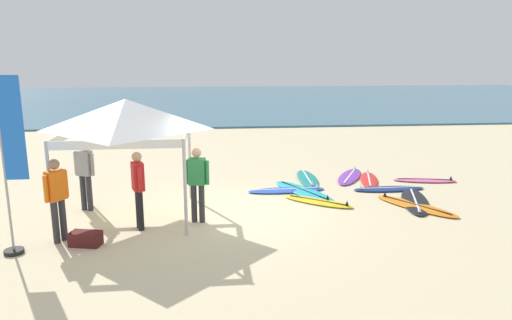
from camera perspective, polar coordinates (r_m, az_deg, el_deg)
name	(u,v)px	position (r m, az deg, el deg)	size (l,w,h in m)	color
ground_plane	(230,213)	(11.23, -3.16, -6.54)	(80.00, 80.00, 0.00)	beige
sea	(213,99)	(42.55, -5.25, 7.48)	(80.00, 36.00, 0.10)	#386B84
canopy_tent	(126,115)	(10.86, -15.66, 5.31)	(2.79, 2.79, 2.75)	#B7B7BC
surfboard_orange	(415,206)	(12.30, 18.97, -5.33)	(1.73, 2.25, 0.19)	orange
surfboard_teal	(307,178)	(14.32, 6.32, -2.27)	(0.68, 2.16, 0.19)	#19847F
surfboard_pink	(425,180)	(14.93, 20.01, -2.34)	(1.93, 0.86, 0.19)	pink
surfboard_navy	(388,189)	(13.65, 15.94, -3.41)	(2.05, 0.59, 0.19)	navy
surfboard_yellow	(318,201)	(12.09, 7.66, -5.07)	(1.82, 1.58, 0.19)	yellow
surfboard_black	(415,201)	(12.70, 18.92, -4.79)	(1.37, 2.48, 0.19)	black
surfboard_purple	(350,176)	(14.77, 11.42, -1.99)	(1.54, 2.24, 0.19)	purple
surfboard_blue	(287,190)	(13.03, 3.81, -3.69)	(2.20, 0.72, 0.19)	blue
surfboard_cyan	(304,191)	(12.95, 5.87, -3.83)	(1.69, 2.52, 0.19)	#23B2CC
surfboard_red	(369,180)	(14.51, 13.68, -2.35)	(1.03, 1.98, 0.19)	red
person_red	(138,185)	(10.25, -14.25, -2.99)	(0.33, 0.52, 1.71)	black
person_orange	(57,195)	(10.06, -23.24, -3.92)	(0.39, 0.47, 1.71)	#2D2D33
person_grey	(85,171)	(11.91, -20.28, -1.25)	(0.51, 0.34, 1.71)	#2D2D33
person_green	(197,180)	(10.43, -7.22, -2.43)	(0.54, 0.30, 1.71)	#2D2D33
banner_flag	(11,173)	(9.64, -27.82, -1.43)	(0.60, 0.36, 3.40)	#99999E
gear_bag_near_tent	(86,239)	(9.92, -20.17, -9.05)	(0.60, 0.32, 0.28)	#4C1919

